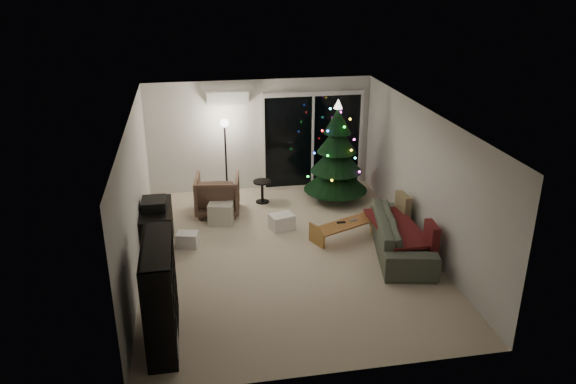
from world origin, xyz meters
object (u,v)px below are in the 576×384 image
Objects in this scene: armchair at (218,194)px; sofa at (402,234)px; christmas_tree at (337,151)px; bookshelf at (147,295)px; media_cabinet at (156,229)px; coffee_table at (348,232)px.

sofa is (3.12, -2.29, -0.08)m from armchair.
armchair is 0.40× the size of christmas_tree.
bookshelf reaches higher than media_cabinet.
armchair reaches higher than sofa.
coffee_table is at bearing -97.84° from christmas_tree.
sofa is at bearing -7.82° from media_cabinet.
media_cabinet reaches higher than coffee_table.
bookshelf reaches higher than coffee_table.
armchair is (1.18, 1.44, 0.00)m from media_cabinet.
media_cabinet is 4.16m from christmas_tree.
armchair reaches higher than media_cabinet.
christmas_tree is (0.27, 1.99, 0.91)m from coffee_table.
bookshelf is at bearing 81.34° from armchair.
armchair is at bearing 118.37° from coffee_table.
coffee_table is 2.21m from christmas_tree.
sofa is at bearing 150.92° from armchair.
bookshelf is 0.65× the size of christmas_tree.
christmas_tree is (2.57, 0.23, 0.70)m from armchair.
bookshelf is 1.62× the size of armchair.
christmas_tree reaches higher than armchair.
bookshelf reaches higher than armchair.
bookshelf is 1.16× the size of coffee_table.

